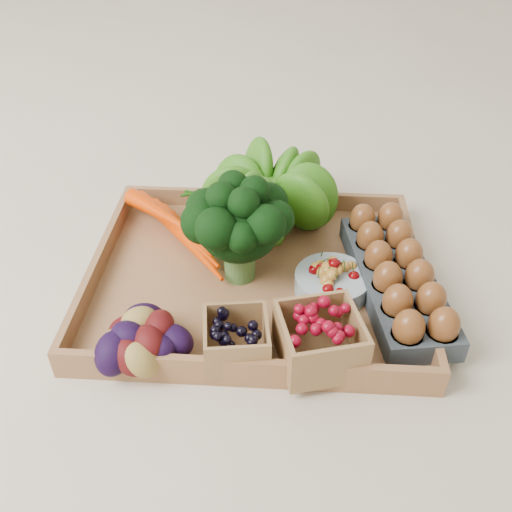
# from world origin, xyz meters

# --- Properties ---
(ground) EXTENTS (4.00, 4.00, 0.00)m
(ground) POSITION_xyz_m (0.00, 0.00, 0.00)
(ground) COLOR beige
(ground) RESTS_ON ground
(tray) EXTENTS (0.55, 0.45, 0.01)m
(tray) POSITION_xyz_m (0.00, 0.00, 0.01)
(tray) COLOR #96663F
(tray) RESTS_ON ground
(carrots) EXTENTS (0.22, 0.16, 0.05)m
(carrots) POSITION_xyz_m (-0.14, 0.09, 0.04)
(carrots) COLOR #E63800
(carrots) RESTS_ON tray
(lettuce) EXTENTS (0.17, 0.17, 0.17)m
(lettuce) POSITION_xyz_m (0.02, 0.15, 0.10)
(lettuce) COLOR #1A590E
(lettuce) RESTS_ON tray
(broccoli) EXTENTS (0.17, 0.17, 0.14)m
(broccoli) POSITION_xyz_m (-0.03, 0.00, 0.08)
(broccoli) COLOR black
(broccoli) RESTS_ON tray
(cherry_bowl) EXTENTS (0.12, 0.12, 0.03)m
(cherry_bowl) POSITION_xyz_m (0.13, -0.03, 0.03)
(cherry_bowl) COLOR #8C9EA5
(cherry_bowl) RESTS_ON tray
(egg_carton) EXTENTS (0.16, 0.34, 0.04)m
(egg_carton) POSITION_xyz_m (0.23, -0.02, 0.03)
(egg_carton) COLOR #384047
(egg_carton) RESTS_ON tray
(potatoes) EXTENTS (0.14, 0.14, 0.08)m
(potatoes) POSITION_xyz_m (-0.15, -0.18, 0.06)
(potatoes) COLOR #3B090A
(potatoes) RESTS_ON tray
(punnet_blackberry) EXTENTS (0.10, 0.10, 0.06)m
(punnet_blackberry) POSITION_xyz_m (-0.02, -0.18, 0.05)
(punnet_blackberry) COLOR black
(punnet_blackberry) RESTS_ON tray
(punnet_raspberry) EXTENTS (0.14, 0.14, 0.08)m
(punnet_raspberry) POSITION_xyz_m (0.10, -0.18, 0.05)
(punnet_raspberry) COLOR maroon
(punnet_raspberry) RESTS_ON tray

